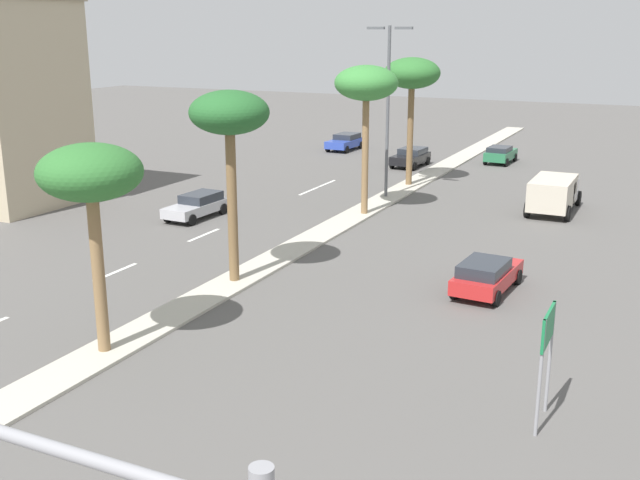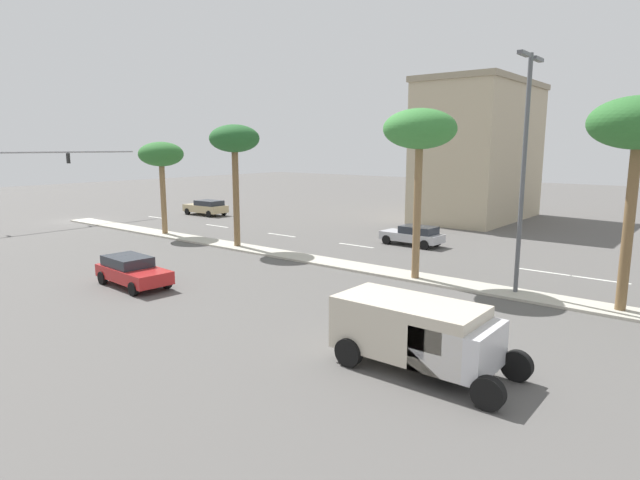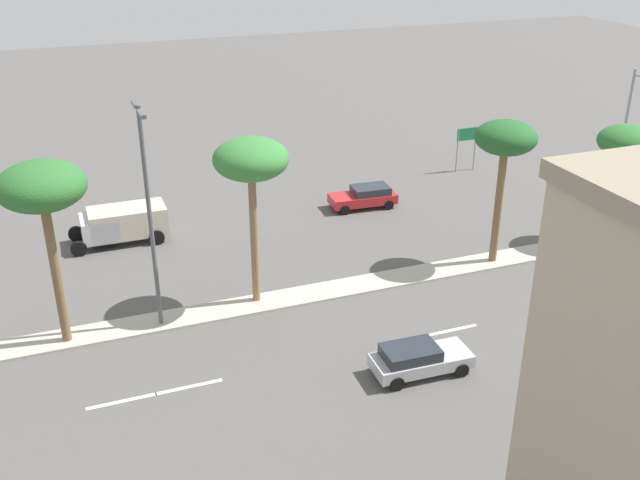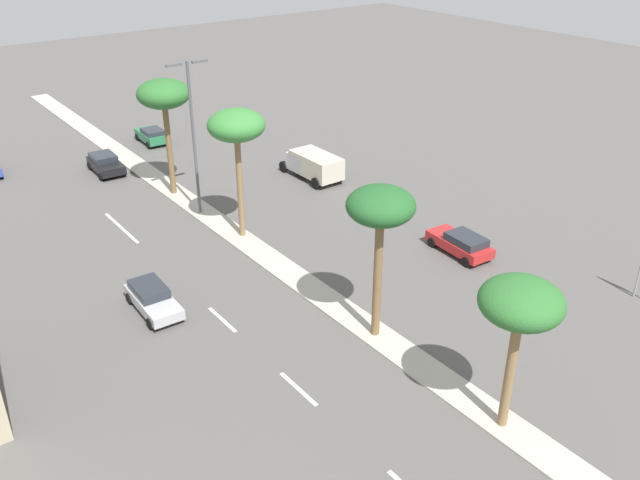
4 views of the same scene
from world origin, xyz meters
TOP-DOWN VIEW (x-y plane):
  - ground_plane at (0.00, 30.47)m, footprint 160.00×160.00m
  - median_curb at (0.00, 39.18)m, footprint 1.80×78.36m
  - lane_stripe_trailing at (-5.56, 20.05)m, footprint 0.20×2.80m
  - lane_stripe_far at (-5.56, 27.01)m, footprint 0.20×2.80m
  - lane_stripe_leading at (-5.56, 39.39)m, footprint 0.20×2.80m
  - lane_stripe_near at (-5.56, 42.14)m, footprint 0.20×2.80m
  - palm_tree_trailing at (-0.05, 12.99)m, footprint 3.32×3.32m
  - palm_tree_far at (-0.02, 21.14)m, footprint 3.26×3.26m
  - palm_tree_mid at (0.34, 34.76)m, footprint 3.56×3.56m
  - palm_tree_outboard at (-0.15, 43.91)m, footprint 3.75×3.75m
  - street_lamp_far at (-0.19, 39.64)m, footprint 2.90×0.24m
  - sedan_silver_inboard at (-8.04, 30.07)m, footprint 1.99×4.33m
  - sedan_green_trailing at (3.45, 55.75)m, footprint 2.04×3.91m
  - sedan_red_mid at (9.96, 24.54)m, footprint 2.18×4.45m
  - sedan_black_leading at (-2.55, 51.26)m, footprint 2.21×4.15m
  - box_truck at (10.07, 40.23)m, footprint 2.49×5.63m

SIDE VIEW (x-z plane):
  - ground_plane at x=0.00m, z-range 0.00..0.00m
  - lane_stripe_trailing at x=-5.56m, z-range 0.00..0.01m
  - lane_stripe_far at x=-5.56m, z-range 0.00..0.01m
  - lane_stripe_leading at x=-5.56m, z-range 0.00..0.01m
  - lane_stripe_near at x=-5.56m, z-range 0.00..0.01m
  - median_curb at x=0.00m, z-range 0.00..0.12m
  - sedan_silver_inboard at x=-8.04m, z-range 0.05..1.42m
  - sedan_green_trailing at x=3.45m, z-range 0.06..1.44m
  - sedan_red_mid at x=9.96m, z-range 0.05..1.47m
  - sedan_black_leading at x=-2.55m, z-range 0.05..1.46m
  - box_truck at x=10.07m, z-range 0.15..2.25m
  - palm_tree_trailing at x=-0.05m, z-range 2.53..9.46m
  - street_lamp_far at x=-0.19m, z-range 0.97..11.48m
  - palm_tree_far at x=-0.02m, z-range 3.00..11.00m
  - palm_tree_mid at x=0.34m, z-range 3.19..11.60m
  - palm_tree_outboard at x=-0.15m, z-range 3.19..11.70m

